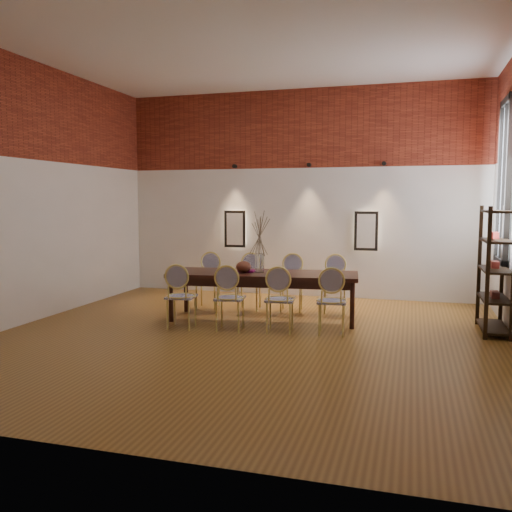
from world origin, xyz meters
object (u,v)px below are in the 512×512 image
(chair_near_b, at_px, (230,298))
(chair_near_c, at_px, (280,299))
(chair_far_b, at_px, (249,282))
(vase, at_px, (260,263))
(chair_near_a, at_px, (181,296))
(chair_near_d, at_px, (332,301))
(book, at_px, (246,271))
(chair_far_c, at_px, (291,284))
(dining_table, at_px, (263,296))
(shelving_rack, at_px, (495,270))
(chair_far_a, at_px, (208,281))
(chair_far_d, at_px, (335,285))
(bowl, at_px, (244,267))

(chair_near_b, bearing_deg, chair_near_c, 0.00)
(chair_far_b, distance_m, vase, 0.92)
(chair_near_a, bearing_deg, vase, 35.75)
(chair_near_c, bearing_deg, chair_near_a, 180.00)
(chair_near_d, xyz_separation_m, book, (-1.46, 0.63, 0.30))
(chair_near_b, bearing_deg, chair_near_a, 180.00)
(chair_near_b, height_order, chair_far_b, same)
(chair_far_c, xyz_separation_m, vase, (-0.34, -0.79, 0.43))
(book, bearing_deg, chair_near_c, -44.17)
(dining_table, bearing_deg, vase, 180.00)
(chair_near_d, relative_size, chair_far_c, 1.00)
(chair_near_b, relative_size, chair_near_d, 1.00)
(chair_near_d, distance_m, shelving_rack, 2.37)
(book, bearing_deg, chair_near_a, -130.03)
(chair_near_a, height_order, book, chair_near_a)
(chair_far_b, bearing_deg, chair_near_d, 134.27)
(chair_far_a, xyz_separation_m, chair_far_b, (0.73, 0.08, 0.00))
(dining_table, distance_m, chair_far_d, 1.33)
(chair_near_b, height_order, vase, vase)
(chair_near_c, xyz_separation_m, chair_near_d, (0.73, 0.08, 0.00))
(chair_far_b, distance_m, shelving_rack, 3.88)
(chair_far_b, bearing_deg, bowl, 94.62)
(chair_far_b, height_order, book, chair_far_b)
(chair_near_b, xyz_separation_m, shelving_rack, (3.66, 0.91, 0.43))
(book, distance_m, shelving_rack, 3.66)
(chair_near_d, relative_size, chair_far_d, 1.00)
(vase, bearing_deg, dining_table, 6.16)
(vase, bearing_deg, shelving_rack, 2.17)
(chair_near_a, xyz_separation_m, chair_near_b, (0.73, 0.08, 0.00))
(chair_near_d, distance_m, book, 1.61)
(bowl, relative_size, shelving_rack, 0.13)
(chair_far_a, bearing_deg, chair_far_c, -180.00)
(dining_table, relative_size, vase, 9.75)
(chair_far_a, distance_m, shelving_rack, 4.59)
(chair_far_d, distance_m, shelving_rack, 2.51)
(dining_table, distance_m, chair_near_d, 1.33)
(chair_far_a, xyz_separation_m, book, (0.89, -0.63, 0.30))
(chair_far_c, distance_m, vase, 0.96)
(chair_far_a, bearing_deg, dining_table, 145.63)
(chair_near_a, distance_m, chair_far_b, 1.67)
(chair_far_a, distance_m, vase, 1.35)
(chair_near_b, distance_m, chair_far_b, 1.50)
(dining_table, xyz_separation_m, book, (-0.28, 0.00, 0.39))
(dining_table, relative_size, chair_far_c, 3.11)
(chair_far_c, xyz_separation_m, shelving_rack, (3.09, -0.66, 0.43))
(dining_table, distance_m, chair_far_a, 1.33)
(chair_near_a, distance_m, vase, 1.35)
(chair_near_b, bearing_deg, dining_table, 64.01)
(book, bearing_deg, chair_far_c, 54.13)
(chair_near_b, distance_m, chair_far_c, 1.67)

